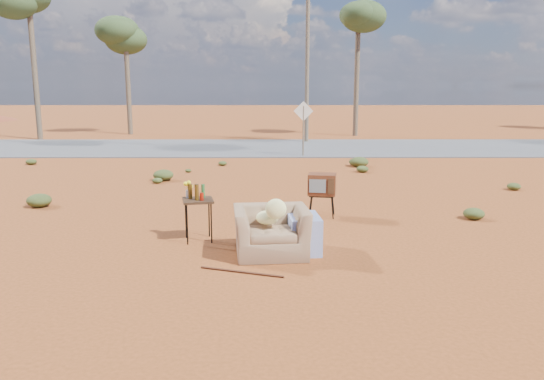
{
  "coord_description": "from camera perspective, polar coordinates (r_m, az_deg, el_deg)",
  "views": [
    {
      "loc": [
        0.19,
        -9.07,
        2.77
      ],
      "look_at": [
        0.22,
        0.95,
        0.8
      ],
      "focal_mm": 35.0,
      "sensor_mm": 36.0,
      "label": 1
    }
  ],
  "objects": [
    {
      "name": "eucalyptus_near_left",
      "position": [
        32.25,
        -15.47,
        15.5
      ],
      "size": [
        3.2,
        3.2,
        6.6
      ],
      "color": "brown",
      "rests_on": "ground"
    },
    {
      "name": "side_table",
      "position": [
        9.65,
        -8.22,
        -0.81
      ],
      "size": [
        0.63,
        0.63,
        1.07
      ],
      "rotation": [
        0.0,
        0.0,
        0.21
      ],
      "color": "#352313",
      "rests_on": "ground"
    },
    {
      "name": "scrub_patch",
      "position": [
        13.77,
        -4.41,
        0.08
      ],
      "size": [
        17.49,
        8.07,
        0.33
      ],
      "color": "#434D22",
      "rests_on": "ground"
    },
    {
      "name": "eucalyptus_left",
      "position": [
        30.89,
        -24.69,
        17.87
      ],
      "size": [
        3.2,
        3.2,
        8.1
      ],
      "color": "brown",
      "rests_on": "ground"
    },
    {
      "name": "rusty_bar",
      "position": [
        8.09,
        -3.3,
        -8.79
      ],
      "size": [
        1.28,
        0.47,
        0.04
      ],
      "primitive_type": "cylinder",
      "rotation": [
        0.0,
        1.57,
        -0.33
      ],
      "color": "#4F2515",
      "rests_on": "ground"
    },
    {
      "name": "road_sign",
      "position": [
        21.15,
        3.39,
        7.66
      ],
      "size": [
        0.78,
        0.06,
        2.19
      ],
      "color": "brown",
      "rests_on": "ground"
    },
    {
      "name": "utility_pole_center",
      "position": [
        26.67,
        3.82,
        14.05
      ],
      "size": [
        1.4,
        0.2,
        8.0
      ],
      "color": "brown",
      "rests_on": "ground"
    },
    {
      "name": "tv_unit",
      "position": [
        11.37,
        5.4,
        0.55
      ],
      "size": [
        0.65,
        0.55,
        0.93
      ],
      "rotation": [
        0.0,
        0.0,
        -0.16
      ],
      "color": "black",
      "rests_on": "ground"
    },
    {
      "name": "ground",
      "position": [
        9.49,
        -1.35,
        -5.86
      ],
      "size": [
        140.0,
        140.0,
        0.0
      ],
      "primitive_type": "plane",
      "color": "#99471E",
      "rests_on": "ground"
    },
    {
      "name": "highway",
      "position": [
        24.23,
        -0.64,
        4.6
      ],
      "size": [
        140.0,
        7.0,
        0.04
      ],
      "primitive_type": "cube",
      "color": "#565659",
      "rests_on": "ground"
    },
    {
      "name": "armchair",
      "position": [
        8.83,
        0.59,
        -3.78
      ],
      "size": [
        1.49,
        1.04,
        1.07
      ],
      "rotation": [
        0.0,
        0.0,
        0.09
      ],
      "color": "#8B694B",
      "rests_on": "ground"
    },
    {
      "name": "eucalyptus_center",
      "position": [
        30.67,
        9.29,
        17.83
      ],
      "size": [
        3.2,
        3.2,
        7.6
      ],
      "color": "brown",
      "rests_on": "ground"
    }
  ]
}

